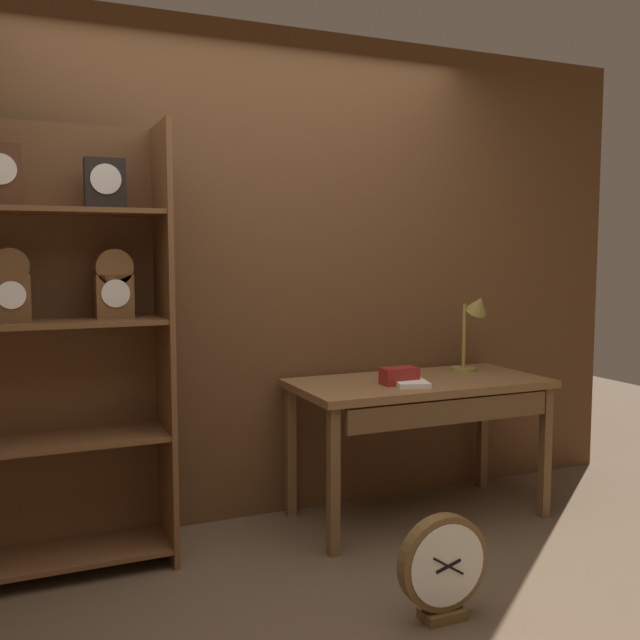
# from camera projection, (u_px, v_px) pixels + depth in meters

# --- Properties ---
(ground_plane) EXTENTS (10.00, 10.00, 0.00)m
(ground_plane) POSITION_uv_depth(u_px,v_px,m) (357.00, 631.00, 2.72)
(ground_plane) COLOR brown
(back_wood_panel) EXTENTS (4.80, 0.05, 2.60)m
(back_wood_panel) POSITION_uv_depth(u_px,v_px,m) (247.00, 276.00, 3.80)
(back_wood_panel) COLOR brown
(back_wood_panel) RESTS_ON ground
(bookshelf) EXTENTS (1.32, 0.37, 2.00)m
(bookshelf) POSITION_uv_depth(u_px,v_px,m) (13.00, 344.00, 3.09)
(bookshelf) COLOR brown
(bookshelf) RESTS_ON ground
(workbench) EXTENTS (1.35, 0.65, 0.75)m
(workbench) POSITION_uv_depth(u_px,v_px,m) (421.00, 396.00, 3.81)
(workbench) COLOR brown
(workbench) RESTS_ON ground
(desk_lamp) EXTENTS (0.20, 0.20, 0.46)m
(desk_lamp) POSITION_uv_depth(u_px,v_px,m) (474.00, 321.00, 4.07)
(desk_lamp) COLOR olive
(desk_lamp) RESTS_ON workbench
(toolbox_small) EXTENTS (0.19, 0.10, 0.09)m
(toolbox_small) POSITION_uv_depth(u_px,v_px,m) (399.00, 376.00, 3.69)
(toolbox_small) COLOR maroon
(toolbox_small) RESTS_ON workbench
(open_repair_manual) EXTENTS (0.21, 0.25, 0.02)m
(open_repair_manual) POSITION_uv_depth(u_px,v_px,m) (410.00, 383.00, 3.67)
(open_repair_manual) COLOR silver
(open_repair_manual) RESTS_ON workbench
(round_clock_large) EXTENTS (0.38, 0.11, 0.42)m
(round_clock_large) POSITION_uv_depth(u_px,v_px,m) (443.00, 566.00, 2.79)
(round_clock_large) COLOR brown
(round_clock_large) RESTS_ON ground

